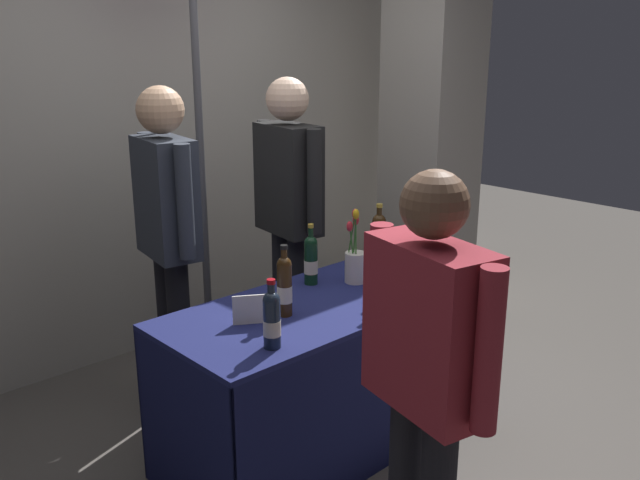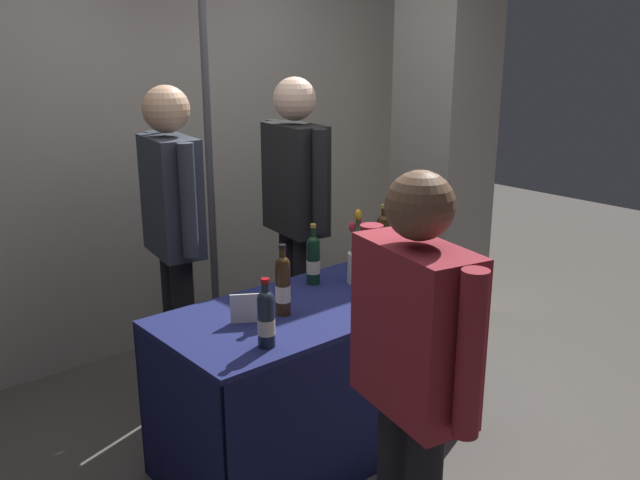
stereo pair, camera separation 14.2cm
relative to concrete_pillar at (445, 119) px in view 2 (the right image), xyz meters
name	(u,v)px [view 2 (the right image)]	position (x,y,z in m)	size (l,w,h in m)	color
ground_plane	(320,444)	(-1.81, -0.79, -1.41)	(12.00, 12.00, 0.00)	#514C47
back_partition	(146,132)	(-1.81, 0.88, -0.03)	(6.64, 0.12, 2.77)	#9E998E
concrete_pillar	(445,119)	(0.00, 0.00, 0.00)	(0.52, 0.52, 2.83)	gray
tasting_table	(320,348)	(-1.81, -0.79, -0.89)	(1.55, 0.71, 0.77)	#191E51
featured_wine_bottle	(313,259)	(-1.67, -0.58, -0.52)	(0.07, 0.07, 0.31)	black
display_bottle_0	(391,275)	(-1.57, -1.02, -0.51)	(0.07, 0.07, 0.34)	black
display_bottle_1	(383,241)	(-1.24, -0.64, -0.49)	(0.08, 0.08, 0.35)	#38230F
display_bottle_2	(283,285)	(-2.03, -0.80, -0.51)	(0.07, 0.07, 0.33)	#38230F
display_bottle_3	(392,269)	(-1.48, -0.94, -0.52)	(0.07, 0.07, 0.32)	black
display_bottle_4	(266,317)	(-2.28, -1.02, -0.52)	(0.07, 0.07, 0.29)	#192333
wine_glass_near_vendor	(408,259)	(-1.26, -0.84, -0.54)	(0.07, 0.07, 0.15)	silver
flower_vase	(358,262)	(-1.50, -0.71, -0.54)	(0.11, 0.11, 0.39)	silver
brochure_stand	(249,308)	(-2.20, -0.77, -0.58)	(0.16, 0.01, 0.13)	silver
vendor_presenter	(173,220)	(-2.10, 0.05, -0.37)	(0.27, 0.56, 1.73)	black
vendor_assistant	(296,200)	(-1.37, -0.06, -0.35)	(0.26, 0.58, 1.75)	black
taster_foreground_right	(413,363)	(-2.22, -1.73, -0.47)	(0.30, 0.60, 1.57)	black
booth_signpost	(208,130)	(-1.70, 0.32, 0.04)	(0.58, 0.04, 2.38)	#47474C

